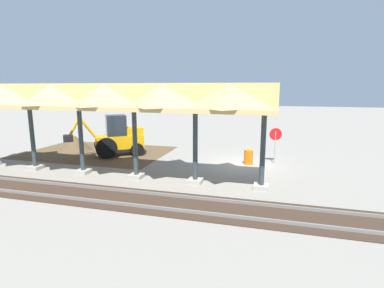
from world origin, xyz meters
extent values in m
plane|color=gray|center=(0.00, 0.00, 0.00)|extent=(120.00, 120.00, 0.00)
cube|color=brown|center=(10.61, -0.47, 0.00)|extent=(10.16, 7.00, 0.01)
cube|color=#9E998E|center=(-1.34, 4.46, 0.10)|extent=(0.70, 0.70, 0.20)
cylinder|color=#2D383D|center=(-1.34, 4.46, 1.80)|extent=(0.24, 0.24, 3.60)
cube|color=#9E998E|center=(1.88, 4.46, 0.10)|extent=(0.70, 0.70, 0.20)
cylinder|color=#2D383D|center=(1.88, 4.46, 1.80)|extent=(0.24, 0.24, 3.60)
cube|color=#9E998E|center=(5.09, 4.46, 0.10)|extent=(0.70, 0.70, 0.20)
cylinder|color=#2D383D|center=(5.09, 4.46, 1.80)|extent=(0.24, 0.24, 3.60)
cube|color=#9E998E|center=(8.31, 4.46, 0.10)|extent=(0.70, 0.70, 0.20)
cylinder|color=#2D383D|center=(8.31, 4.46, 1.80)|extent=(0.24, 0.24, 3.60)
cube|color=#9E998E|center=(11.52, 4.46, 0.10)|extent=(0.70, 0.70, 0.20)
cylinder|color=#2D383D|center=(11.52, 4.46, 1.80)|extent=(0.24, 0.24, 3.60)
cube|color=tan|center=(6.70, 4.46, 3.70)|extent=(17.28, 3.20, 0.20)
cube|color=tan|center=(6.70, 4.46, 4.35)|extent=(17.28, 0.20, 1.10)
pyramid|color=tan|center=(0.27, 4.46, 4.35)|extent=(2.89, 3.20, 1.10)
pyramid|color=tan|center=(3.48, 4.46, 4.35)|extent=(2.89, 3.20, 1.10)
pyramid|color=tan|center=(6.70, 4.46, 4.35)|extent=(2.89, 3.20, 1.10)
pyramid|color=tan|center=(9.91, 4.46, 4.35)|extent=(2.89, 3.20, 1.10)
pyramid|color=tan|center=(13.13, 4.46, 4.35)|extent=(2.89, 3.20, 1.10)
cube|color=slate|center=(0.00, 6.64, 0.07)|extent=(60.00, 0.08, 0.15)
cube|color=slate|center=(0.00, 8.07, 0.07)|extent=(60.00, 0.08, 0.15)
cube|color=#38281E|center=(0.00, 7.36, 0.01)|extent=(60.00, 2.58, 0.03)
cylinder|color=gray|center=(-1.91, -0.71, 1.01)|extent=(0.06, 0.06, 2.03)
cylinder|color=red|center=(-1.91, -0.71, 1.84)|extent=(0.75, 0.19, 0.76)
cube|color=orange|center=(8.54, -0.11, 0.97)|extent=(3.35, 2.94, 0.90)
cube|color=#1E262D|center=(8.70, 0.00, 2.12)|extent=(1.74, 1.71, 1.40)
cube|color=orange|center=(7.71, -0.72, 1.67)|extent=(1.57, 1.56, 0.50)
cylinder|color=black|center=(9.73, -0.12, 0.70)|extent=(1.31, 1.07, 1.40)
cylinder|color=black|center=(8.89, 1.03, 0.70)|extent=(1.31, 1.07, 1.40)
cylinder|color=black|center=(8.04, -1.28, 0.45)|extent=(0.90, 0.77, 0.90)
cylinder|color=black|center=(7.27, -0.23, 0.45)|extent=(0.90, 0.77, 0.90)
cylinder|color=orange|center=(10.20, 1.10, 2.08)|extent=(0.97, 0.77, 1.41)
cylinder|color=orange|center=(10.87, 1.60, 2.07)|extent=(0.82, 0.66, 1.40)
cube|color=#47474C|center=(11.18, 1.83, 1.41)|extent=(0.96, 1.00, 0.40)
cone|color=brown|center=(12.69, -0.83, 0.00)|extent=(4.80, 4.80, 2.21)
cylinder|color=orange|center=(-0.35, -0.03, 0.45)|extent=(0.56, 0.56, 0.90)
camera|label=1|loc=(-1.77, 18.29, 4.72)|focal=28.00mm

